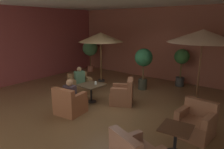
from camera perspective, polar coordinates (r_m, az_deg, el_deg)
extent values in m
cube|color=brown|center=(7.12, -2.24, -8.74)|extent=(9.92, 8.97, 0.02)
cube|color=brown|center=(10.41, 13.77, 8.22)|extent=(9.92, 0.08, 3.51)
cube|color=brown|center=(10.49, -23.60, 7.49)|extent=(0.08, 8.97, 3.51)
cylinder|color=black|center=(7.48, -5.77, -7.47)|extent=(0.34, 0.34, 0.02)
cylinder|color=black|center=(7.37, -5.83, -5.34)|extent=(0.07, 0.07, 0.61)
cube|color=#453625|center=(7.27, -5.89, -2.92)|extent=(0.83, 0.83, 0.03)
cube|color=brown|center=(7.22, 2.65, -6.50)|extent=(1.02, 0.99, 0.43)
cube|color=brown|center=(7.05, 5.13, -3.18)|extent=(0.49, 0.70, 0.47)
cube|color=brown|center=(6.85, 2.08, -4.73)|extent=(0.60, 0.43, 0.22)
cube|color=brown|center=(7.37, 2.59, -3.36)|extent=(0.60, 0.43, 0.22)
cube|color=brown|center=(8.36, -8.92, -3.80)|extent=(0.96, 1.01, 0.41)
cube|color=brown|center=(8.50, -9.71, -0.74)|extent=(0.44, 0.80, 0.39)
cube|color=brown|center=(8.35, -6.81, -1.42)|extent=(0.57, 0.34, 0.24)
cube|color=brown|center=(8.13, -11.07, -2.03)|extent=(0.57, 0.34, 0.24)
cube|color=brown|center=(6.62, -11.44, -8.67)|extent=(0.88, 0.88, 0.45)
cube|color=brown|center=(6.26, -13.50, -5.86)|extent=(0.80, 0.27, 0.43)
cube|color=brown|center=(6.73, -13.37, -5.30)|extent=(0.23, 0.62, 0.23)
cube|color=brown|center=(6.33, -9.17, -6.36)|extent=(0.23, 0.62, 0.23)
cylinder|color=black|center=(4.76, 17.19, -17.54)|extent=(0.07, 0.07, 0.61)
cube|color=#4A2C1C|center=(4.60, 17.49, -14.09)|extent=(0.69, 0.69, 0.03)
cube|color=#8D5B47|center=(3.77, 3.50, -19.46)|extent=(0.78, 0.42, 0.45)
cube|color=#8D5B47|center=(4.24, 4.78, -17.50)|extent=(0.32, 0.62, 0.19)
cube|color=#915C41|center=(5.64, 21.98, -13.65)|extent=(0.87, 0.86, 0.45)
cube|color=#915C41|center=(5.73, 23.55, -8.51)|extent=(0.81, 0.25, 0.43)
cube|color=#915C41|center=(5.37, 25.43, -11.50)|extent=(0.20, 0.62, 0.22)
cube|color=#915C41|center=(5.57, 18.97, -9.92)|extent=(0.20, 0.62, 0.22)
cylinder|color=#2D2D2D|center=(8.17, 22.42, -6.41)|extent=(0.32, 0.32, 0.08)
cylinder|color=brown|center=(7.85, 23.25, 1.93)|extent=(0.06, 0.06, 2.51)
cone|color=#DEB08E|center=(7.71, 24.04, 9.81)|extent=(2.40, 2.40, 0.44)
cylinder|color=#2D2D2D|center=(10.00, -3.01, -1.63)|extent=(0.32, 0.32, 0.08)
cylinder|color=brown|center=(9.75, -3.09, 4.62)|extent=(0.06, 0.06, 2.29)
cone|color=#E0BC83|center=(9.64, -3.17, 10.38)|extent=(2.08, 2.08, 0.43)
cylinder|color=#AC654C|center=(12.09, -6.01, 1.73)|extent=(0.36, 0.36, 0.34)
cylinder|color=brown|center=(12.00, -6.07, 4.02)|extent=(0.06, 0.06, 0.64)
sphere|color=#467F4D|center=(11.90, -6.16, 7.25)|extent=(0.85, 0.85, 0.85)
cylinder|color=#37392C|center=(8.84, 8.56, -2.67)|extent=(0.38, 0.38, 0.44)
cylinder|color=brown|center=(8.70, 8.69, 0.67)|extent=(0.06, 0.06, 0.62)
sphere|color=#235A35|center=(8.58, 8.84, 4.72)|extent=(0.74, 0.74, 0.74)
cylinder|color=#393937|center=(9.69, 18.39, -1.91)|extent=(0.37, 0.37, 0.40)
cylinder|color=brown|center=(9.56, 18.63, 1.17)|extent=(0.06, 0.06, 0.67)
sphere|color=#2D5D2B|center=(9.45, 18.92, 4.77)|extent=(0.65, 0.65, 0.65)
cube|color=#466D50|center=(8.23, -9.04, -0.78)|extent=(0.36, 0.44, 0.50)
sphere|color=olive|center=(8.16, -9.14, 1.50)|extent=(0.19, 0.19, 0.19)
cube|color=#41323C|center=(6.46, -11.64, -4.99)|extent=(0.39, 0.28, 0.45)
sphere|color=#A97954|center=(6.36, -11.78, -2.26)|extent=(0.21, 0.21, 0.21)
cylinder|color=white|center=(7.26, -4.57, -2.33)|extent=(0.08, 0.08, 0.11)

